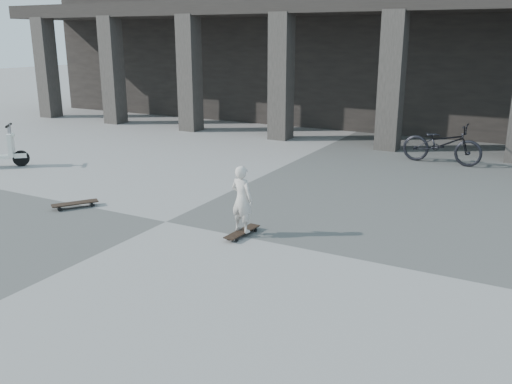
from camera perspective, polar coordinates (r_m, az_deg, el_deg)
The scene contains 6 objects.
ground at distance 10.08m, azimuth -9.46°, elevation -3.12°, with size 90.00×90.00×0.00m, color #4B4B49.
colonnade at distance 22.05m, azimuth 13.25°, elevation 15.06°, with size 28.00×8.82×6.00m.
longboard at distance 9.25m, azimuth -1.47°, elevation -4.23°, with size 0.26×0.85×0.08m.
skateboard_spare at distance 11.31m, azimuth -18.51°, elevation -1.18°, with size 0.68×0.85×0.10m.
child at distance 9.06m, azimuth -1.50°, elevation -0.74°, with size 0.42×0.27×1.14m, color beige.
bicycle at distance 15.21m, azimuth 19.00°, elevation 4.86°, with size 0.72×2.06×1.08m, color black.
Camera 1 is at (5.91, -7.48, 3.28)m, focal length 38.00 mm.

